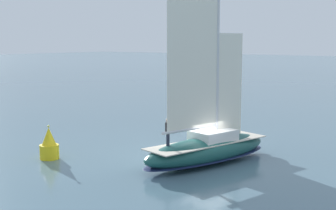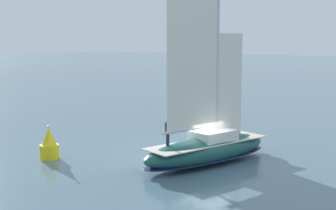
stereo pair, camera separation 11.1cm
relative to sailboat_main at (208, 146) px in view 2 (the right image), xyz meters
The scene contains 3 objects.
ground_plane 1.06m from the sailboat_main, 168.59° to the left, with size 400.00×400.00×0.00m, color slate.
sailboat_main is the anchor object (origin of this frame).
channel_buoy 10.08m from the sailboat_main, 120.18° to the left, with size 1.22×1.22×2.19m.
Camera 2 is at (-24.19, -14.58, 7.55)m, focal length 50.00 mm.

